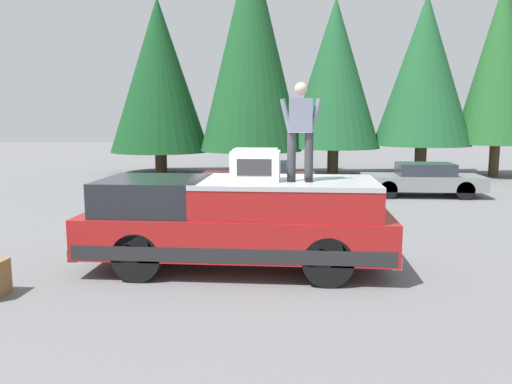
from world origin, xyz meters
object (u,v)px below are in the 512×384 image
pickup_truck (238,222)px  person_on_truck_bed (300,129)px  parked_car_grey (422,180)px  parked_car_maroon (259,177)px  compressor_unit (256,165)px

pickup_truck → person_on_truck_bed: (-0.17, -1.12, 1.68)m
pickup_truck → parked_car_grey: bearing=-30.4°
person_on_truck_bed → parked_car_maroon: 9.84m
pickup_truck → compressor_unit: bearing=-112.0°
parked_car_grey → person_on_truck_bed: bearing=155.4°
parked_car_grey → parked_car_maroon: bearing=88.5°
parked_car_grey → parked_car_maroon: size_ratio=1.00×
parked_car_maroon → pickup_truck: bearing=-177.8°
parked_car_grey → parked_car_maroon: (0.15, 5.76, 0.00)m
compressor_unit → person_on_truck_bed: bearing=-92.7°
pickup_truck → parked_car_maroon: pickup_truck is taller
person_on_truck_bed → parked_car_grey: 10.50m
pickup_truck → compressor_unit: (-0.14, -0.34, 1.05)m
pickup_truck → person_on_truck_bed: size_ratio=3.28×
parked_car_maroon → compressor_unit: bearing=-175.8°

